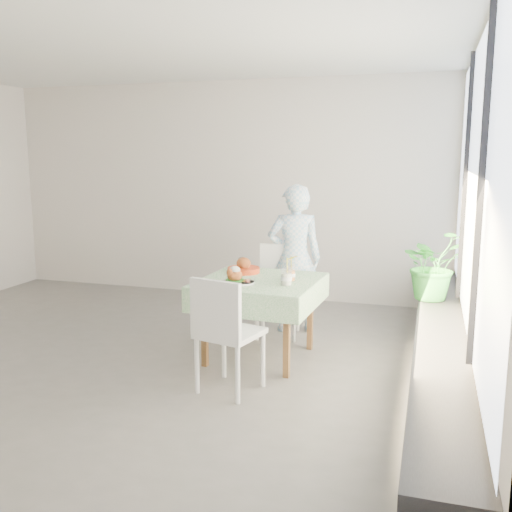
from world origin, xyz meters
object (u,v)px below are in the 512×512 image
(chair_near, at_px, (229,356))
(potted_plant, at_px, (433,264))
(diner, at_px, (295,259))
(cafe_table, at_px, (260,309))
(chair_far, at_px, (278,308))
(juice_cup_orange, at_px, (290,274))
(main_dish, at_px, (236,278))

(chair_near, height_order, potted_plant, potted_plant)
(diner, distance_m, potted_plant, 1.41)
(cafe_table, relative_size, chair_far, 1.17)
(chair_near, bearing_deg, chair_far, 89.92)
(potted_plant, bearing_deg, diner, 172.21)
(chair_far, bearing_deg, juice_cup_orange, -66.60)
(cafe_table, relative_size, potted_plant, 1.63)
(diner, xyz_separation_m, potted_plant, (1.39, -0.19, 0.05))
(cafe_table, distance_m, chair_near, 0.82)
(chair_near, bearing_deg, juice_cup_orange, 70.68)
(cafe_table, bearing_deg, main_dish, -126.70)
(juice_cup_orange, distance_m, potted_plant, 1.40)
(cafe_table, bearing_deg, chair_far, 90.74)
(diner, xyz_separation_m, juice_cup_orange, (0.17, -0.87, 0.02))
(diner, bearing_deg, main_dish, 60.20)
(main_dish, xyz_separation_m, juice_cup_orange, (0.43, 0.24, 0.01))
(cafe_table, bearing_deg, chair_near, -90.81)
(juice_cup_orange, xyz_separation_m, potted_plant, (1.22, 0.68, 0.03))
(main_dish, bearing_deg, diner, 76.52)
(main_dish, bearing_deg, potted_plant, 28.93)
(cafe_table, xyz_separation_m, main_dish, (-0.15, -0.20, 0.33))
(cafe_table, xyz_separation_m, juice_cup_orange, (0.28, 0.03, 0.34))
(juice_cup_orange, bearing_deg, chair_far, 113.40)
(juice_cup_orange, bearing_deg, main_dish, -151.41)
(main_dish, relative_size, potted_plant, 0.44)
(chair_near, bearing_deg, main_dish, 103.31)
(diner, bearing_deg, cafe_table, 66.54)
(cafe_table, height_order, chair_near, chair_near)
(diner, relative_size, main_dish, 5.28)
(diner, distance_m, main_dish, 1.14)
(cafe_table, distance_m, main_dish, 0.42)
(chair_far, xyz_separation_m, potted_plant, (1.51, 0.01, 0.55))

